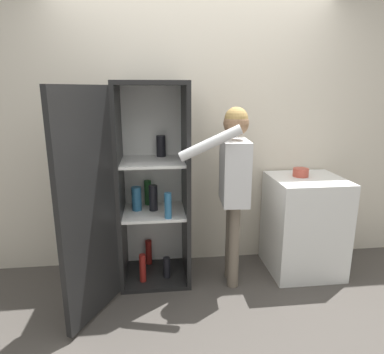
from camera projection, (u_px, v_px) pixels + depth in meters
name	position (u px, v px, depth m)	size (l,w,h in m)	color
ground_plane	(209.00, 317.00, 2.62)	(12.00, 12.00, 0.00)	#4C4742
wall_back	(194.00, 134.00, 3.24)	(7.00, 0.06, 2.55)	beige
refrigerator	(140.00, 190.00, 2.90)	(0.93, 1.09, 1.76)	black
person	(233.00, 175.00, 2.87)	(0.61, 0.51, 1.56)	#726656
counter	(304.00, 225.00, 3.21)	(0.64, 0.62, 0.91)	white
bowl	(301.00, 172.00, 3.14)	(0.14, 0.14, 0.08)	#B24738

